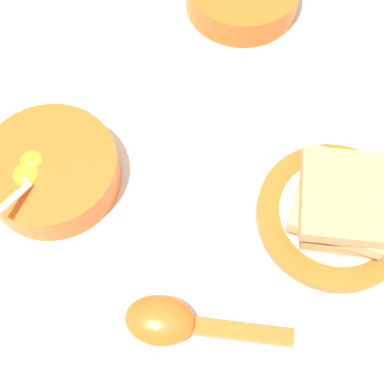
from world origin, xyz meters
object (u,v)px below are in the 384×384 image
Objects in this scene: toast_plate at (335,215)px; egg_bowl at (51,171)px; soup_spoon at (174,322)px; toast_sandwich at (345,202)px.

egg_bowl is at bearing -178.71° from toast_plate.
soup_spoon is at bearing -40.00° from egg_bowl.
toast_plate is 1.51× the size of toast_sandwich.
egg_bowl is at bearing -178.73° from toast_sandwich.
toast_sandwich is (0.32, 0.01, 0.02)m from egg_bowl.
toast_plate is at bearing 1.29° from egg_bowl.
egg_bowl is 0.90× the size of toast_plate.
toast_plate is 0.21m from soup_spoon.
toast_plate is at bearing 177.20° from toast_sandwich.
toast_sandwich is (0.00, -0.00, 0.04)m from toast_plate.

